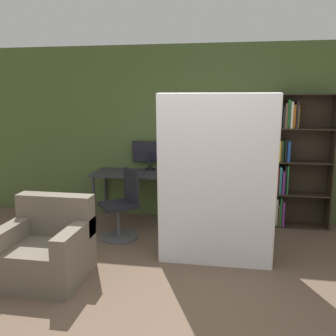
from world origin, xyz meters
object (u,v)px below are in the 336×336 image
bookshelf (294,161)px  office_chair (122,210)px  monitor (149,153)px  mattress_far (218,177)px  mattress_near (217,182)px  armchair (47,248)px

bookshelf → office_chair: bearing=-158.6°
monitor → office_chair: size_ratio=0.58×
office_chair → mattress_far: mattress_far is taller
office_chair → mattress_near: 1.57m
bookshelf → mattress_near: 1.90m
mattress_far → bookshelf: bearing=50.9°
bookshelf → armchair: bookshelf is taller
office_chair → mattress_near: size_ratio=0.48×
bookshelf → armchair: 3.62m
armchair → monitor: bearing=74.1°
mattress_near → office_chair: bearing=153.1°
bookshelf → mattress_near: size_ratio=1.00×
monitor → armchair: size_ratio=0.64×
monitor → office_chair: monitor is taller
office_chair → bookshelf: 2.60m
office_chair → mattress_near: (1.30, -0.66, 0.59)m
mattress_near → mattress_far: (0.00, 0.29, -0.00)m
monitor → office_chair: 1.17m
monitor → mattress_near: mattress_near is taller
office_chair → monitor: bearing=79.6°
mattress_far → armchair: bearing=-153.2°
monitor → mattress_far: (1.13, -1.33, -0.06)m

